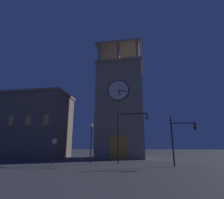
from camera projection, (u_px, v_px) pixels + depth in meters
name	position (u px, v px, depth m)	size (l,w,h in m)	color
ground_plane	(117.00, 159.00, 31.27)	(200.00, 200.00, 0.00)	#424247
clocktower	(121.00, 108.00, 36.04)	(9.51, 8.42, 25.36)	gray
adjacent_wing_building	(17.00, 125.00, 36.98)	(21.63, 8.60, 12.84)	#75665B
traffic_signal_near	(180.00, 134.00, 20.18)	(2.81, 0.41, 5.56)	black
traffic_signal_mid	(127.00, 128.00, 23.83)	(4.13, 0.41, 6.91)	black
street_lamp	(91.00, 135.00, 23.76)	(0.44, 0.44, 5.15)	black
no_horn_sign	(54.00, 144.00, 21.20)	(0.78, 0.14, 3.15)	black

